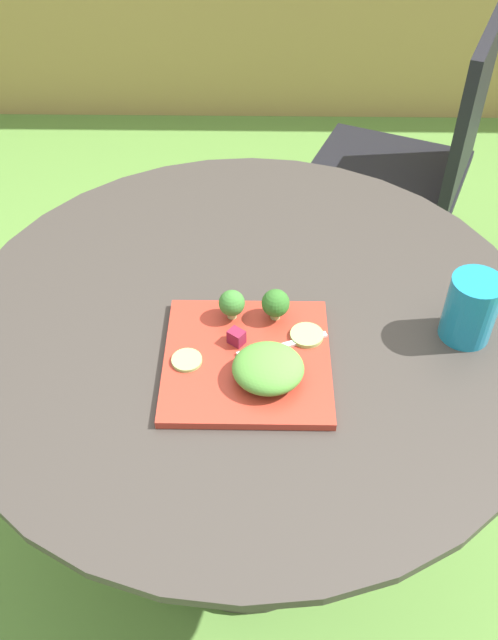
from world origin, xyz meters
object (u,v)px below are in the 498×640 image
(salad_plate, at_px, (250,360))
(drinking_glass, at_px, (470,311))
(patio_chair, at_px, (421,155))
(fork, at_px, (274,348))

(salad_plate, relative_size, drinking_glass, 2.27)
(patio_chair, relative_size, drinking_glass, 7.66)
(fork, bearing_deg, drinking_glass, 9.64)
(salad_plate, xyz_separation_m, fork, (0.04, 0.02, 0.01))
(patio_chair, distance_m, drinking_glass, 0.96)
(drinking_glass, xyz_separation_m, fork, (-0.32, -0.05, -0.04))
(patio_chair, bearing_deg, salad_plate, -115.58)
(salad_plate, height_order, fork, fork)
(drinking_glass, bearing_deg, fork, -170.36)
(drinking_glass, bearing_deg, patio_chair, 82.89)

